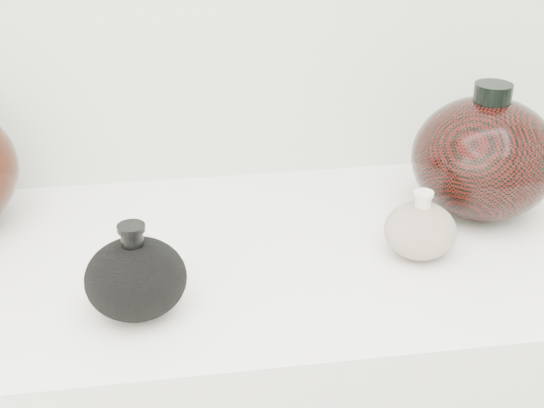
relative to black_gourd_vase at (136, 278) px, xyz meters
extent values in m
cube|color=silver|center=(0.16, 0.12, -0.06)|extent=(1.20, 0.50, 0.03)
ellipsoid|color=black|center=(0.00, 0.00, 0.00)|extent=(0.14, 0.14, 0.09)
cylinder|color=black|center=(0.00, 0.00, 0.05)|extent=(0.03, 0.03, 0.03)
cylinder|color=black|center=(0.00, 0.00, 0.07)|extent=(0.04, 0.04, 0.01)
ellipsoid|color=beige|center=(0.37, 0.08, -0.01)|extent=(0.12, 0.12, 0.07)
cylinder|color=beige|center=(0.37, 0.08, 0.03)|extent=(0.03, 0.03, 0.02)
cylinder|color=beige|center=(0.37, 0.08, 0.04)|extent=(0.03, 0.03, 0.01)
ellipsoid|color=black|center=(0.50, 0.18, 0.04)|extent=(0.23, 0.23, 0.18)
cylinder|color=black|center=(0.50, 0.18, 0.14)|extent=(0.06, 0.06, 0.03)
camera|label=1|loc=(0.04, -0.77, 0.48)|focal=50.00mm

